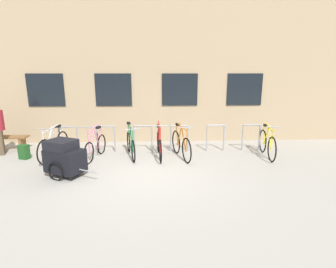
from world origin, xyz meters
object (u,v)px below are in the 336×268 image
object	(u,v)px
bicycle_pink	(96,146)
bicycle_white	(54,146)
bicycle_green	(131,144)
bike_trailer	(64,157)
bicycle_yellow	(267,144)
backpack	(24,152)
bicycle_red	(159,145)
bicycle_orange	(181,144)

from	to	relation	value
bicycle_pink	bicycle_white	size ratio (longest dim) A/B	0.89
bicycle_green	bike_trailer	size ratio (longest dim) A/B	1.20
bicycle_white	bicycle_green	bearing A→B (deg)	1.97
bicycle_yellow	backpack	bearing A→B (deg)	179.52
bicycle_green	bike_trailer	distance (m)	2.14
bicycle_yellow	bicycle_white	bearing A→B (deg)	179.12
bicycle_yellow	backpack	size ratio (longest dim) A/B	3.90
bike_trailer	bicycle_yellow	bearing A→B (deg)	12.99
bicycle_pink	bicycle_red	distance (m)	1.94
bicycle_white	bicycle_red	distance (m)	3.20
bicycle_red	backpack	xyz separation A→B (m)	(-4.09, -0.04, -0.16)
bicycle_red	bicycle_orange	bearing A→B (deg)	-7.88
bicycle_green	bicycle_red	distance (m)	0.89
bicycle_green	bicycle_orange	xyz separation A→B (m)	(1.55, -0.17, 0.02)
bicycle_red	backpack	world-z (taller)	bicycle_red
bicycle_orange	bike_trailer	world-z (taller)	bicycle_orange
bicycle_pink	bike_trailer	world-z (taller)	bicycle_pink
bicycle_pink	bike_trailer	size ratio (longest dim) A/B	1.10
bicycle_pink	bicycle_green	bearing A→B (deg)	7.00
bike_trailer	bicycle_red	bearing A→B (deg)	30.85
bicycle_white	bicycle_orange	bearing A→B (deg)	-1.30
bicycle_white	bicycle_yellow	bearing A→B (deg)	-0.88
bicycle_pink	bicycle_red	size ratio (longest dim) A/B	0.90
bicycle_yellow	bicycle_white	world-z (taller)	bicycle_yellow
bicycle_orange	backpack	world-z (taller)	bicycle_orange
bicycle_yellow	bicycle_red	distance (m)	3.36
bicycle_green	backpack	bearing A→B (deg)	-177.90
bicycle_pink	bicycle_red	bearing A→B (deg)	1.61
bicycle_green	backpack	size ratio (longest dim) A/B	3.92
bike_trailer	backpack	world-z (taller)	bike_trailer
bicycle_green	bike_trailer	world-z (taller)	bicycle_green
bicycle_pink	bicycle_green	distance (m)	1.06
bicycle_yellow	bike_trailer	bearing A→B (deg)	-167.01
bicycle_orange	bicycle_white	bearing A→B (deg)	178.70
bicycle_white	bicycle_red	world-z (taller)	bicycle_red
bicycle_green	bicycle_orange	distance (m)	1.56
bicycle_green	bicycle_orange	size ratio (longest dim) A/B	1.01
bicycle_yellow	bicycle_orange	bearing A→B (deg)	179.72
bicycle_green	bicycle_yellow	distance (m)	4.25
bicycle_red	backpack	size ratio (longest dim) A/B	3.98
backpack	bicycle_red	bearing A→B (deg)	20.41
bicycle_white	bicycle_red	size ratio (longest dim) A/B	1.01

